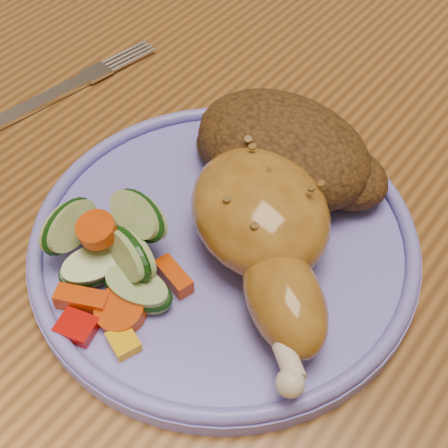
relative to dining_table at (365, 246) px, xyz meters
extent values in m
cube|color=brown|center=(0.00, 0.00, 0.06)|extent=(0.90, 1.40, 0.04)
cube|color=brown|center=(-0.39, 0.64, -0.31)|extent=(0.06, 0.06, 0.71)
cylinder|color=#4C2D16|center=(-0.18, 0.37, -0.46)|extent=(0.04, 0.04, 0.41)
cylinder|color=#4C2D16|center=(-0.18, 0.73, -0.46)|extent=(0.04, 0.04, 0.41)
cylinder|color=#706ACF|center=(-0.06, -0.13, 0.09)|extent=(0.26, 0.26, 0.01)
torus|color=#706ACF|center=(-0.06, -0.13, 0.10)|extent=(0.26, 0.26, 0.01)
ellipsoid|color=#A46E22|center=(-0.04, -0.11, 0.12)|extent=(0.13, 0.13, 0.06)
ellipsoid|color=#A46E22|center=(0.01, -0.15, 0.12)|extent=(0.09, 0.09, 0.04)
sphere|color=beige|center=(0.04, -0.20, 0.12)|extent=(0.02, 0.02, 0.02)
ellipsoid|color=#4B2F12|center=(-0.06, -0.05, 0.12)|extent=(0.13, 0.10, 0.06)
ellipsoid|color=#4B2F12|center=(-0.02, -0.04, 0.11)|extent=(0.07, 0.05, 0.04)
ellipsoid|color=#4B2F12|center=(-0.10, -0.06, 0.11)|extent=(0.06, 0.05, 0.03)
cube|color=#A50A05|center=(-0.08, -0.24, 0.10)|extent=(0.03, 0.02, 0.01)
cube|color=#E5A507|center=(-0.05, -0.23, 0.10)|extent=(0.02, 0.02, 0.01)
cube|color=#D43B07|center=(-0.06, -0.17, 0.10)|extent=(0.03, 0.02, 0.01)
cube|color=#D43B07|center=(-0.09, -0.22, 0.10)|extent=(0.03, 0.02, 0.01)
cylinder|color=#D43B07|center=(-0.11, -0.19, 0.13)|extent=(0.02, 0.03, 0.01)
cylinder|color=#D43B07|center=(-0.07, -0.21, 0.10)|extent=(0.03, 0.03, 0.02)
cylinder|color=#A8BD7A|center=(-0.10, -0.20, 0.11)|extent=(0.06, 0.06, 0.02)
cylinder|color=#A8BD7A|center=(-0.09, -0.16, 0.13)|extent=(0.05, 0.05, 0.04)
cylinder|color=#A8BD7A|center=(-0.11, -0.17, 0.10)|extent=(0.06, 0.06, 0.02)
cylinder|color=#A8BD7A|center=(-0.08, -0.19, 0.12)|extent=(0.05, 0.04, 0.04)
cylinder|color=#A8BD7A|center=(-0.07, -0.20, 0.10)|extent=(0.05, 0.05, 0.02)
cylinder|color=#A8BD7A|center=(-0.13, -0.19, 0.12)|extent=(0.04, 0.05, 0.04)
cube|color=silver|center=(-0.27, -0.11, 0.09)|extent=(0.04, 0.13, 0.00)
cube|color=silver|center=(-0.26, -0.04, 0.09)|extent=(0.03, 0.07, 0.00)
camera|label=1|loc=(0.10, -0.33, 0.43)|focal=50.00mm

